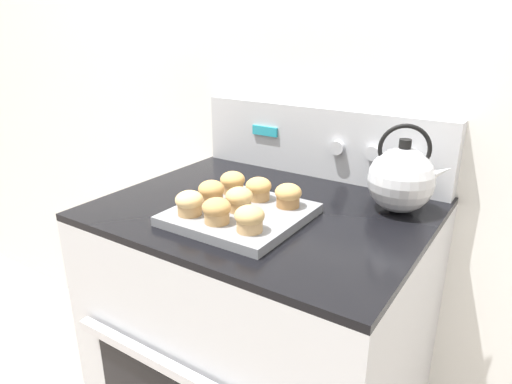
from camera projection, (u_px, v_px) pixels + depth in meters
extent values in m
cube|color=silver|center=(331.00, 79.00, 1.33)|extent=(8.00, 0.05, 2.40)
cube|color=#B7BABF|center=(265.00, 357.00, 1.31)|extent=(0.79, 0.65, 0.90)
cube|color=#B2B2B7|center=(178.00, 373.00, 0.97)|extent=(0.63, 0.02, 0.02)
cube|color=black|center=(266.00, 209.00, 1.15)|extent=(0.79, 0.65, 0.02)
cube|color=#B7BABF|center=(320.00, 142.00, 1.35)|extent=(0.77, 0.05, 0.21)
cube|color=teal|center=(265.00, 131.00, 1.41)|extent=(0.09, 0.01, 0.03)
cylinder|color=#B7BABF|center=(337.00, 148.00, 1.28)|extent=(0.04, 0.02, 0.04)
cylinder|color=#B7BABF|center=(373.00, 153.00, 1.23)|extent=(0.04, 0.02, 0.04)
cylinder|color=#B7BABF|center=(411.00, 159.00, 1.17)|extent=(0.04, 0.02, 0.04)
cube|color=slate|center=(240.00, 214.00, 1.07)|extent=(0.29, 0.29, 0.02)
cylinder|color=tan|center=(190.00, 209.00, 1.03)|extent=(0.05, 0.05, 0.03)
ellipsoid|color=tan|center=(189.00, 200.00, 1.03)|extent=(0.06, 0.06, 0.04)
cylinder|color=tan|center=(217.00, 216.00, 0.99)|extent=(0.05, 0.05, 0.03)
ellipsoid|color=#B2844C|center=(217.00, 207.00, 0.99)|extent=(0.06, 0.06, 0.04)
cylinder|color=tan|center=(250.00, 225.00, 0.95)|extent=(0.05, 0.05, 0.03)
ellipsoid|color=tan|center=(250.00, 215.00, 0.94)|extent=(0.06, 0.06, 0.04)
cylinder|color=#A37A4C|center=(212.00, 197.00, 1.10)|extent=(0.05, 0.05, 0.03)
ellipsoid|color=#B2844C|center=(211.00, 189.00, 1.09)|extent=(0.06, 0.06, 0.04)
cylinder|color=tan|center=(239.00, 205.00, 1.06)|extent=(0.05, 0.05, 0.03)
ellipsoid|color=tan|center=(239.00, 196.00, 1.05)|extent=(0.06, 0.06, 0.04)
cylinder|color=#A37A4C|center=(233.00, 187.00, 1.17)|extent=(0.05, 0.05, 0.03)
ellipsoid|color=tan|center=(233.00, 180.00, 1.16)|extent=(0.06, 0.06, 0.04)
cylinder|color=tan|center=(259.00, 194.00, 1.12)|extent=(0.05, 0.05, 0.03)
ellipsoid|color=tan|center=(259.00, 186.00, 1.12)|extent=(0.06, 0.06, 0.04)
cylinder|color=olive|center=(288.00, 201.00, 1.08)|extent=(0.05, 0.05, 0.03)
ellipsoid|color=tan|center=(288.00, 192.00, 1.07)|extent=(0.06, 0.06, 0.04)
sphere|color=silver|center=(401.00, 180.00, 1.09)|extent=(0.16, 0.16, 0.16)
cylinder|color=black|center=(405.00, 143.00, 1.06)|extent=(0.03, 0.03, 0.02)
cone|color=silver|center=(434.00, 174.00, 1.07)|extent=(0.09, 0.06, 0.07)
torus|color=black|center=(405.00, 149.00, 1.06)|extent=(0.12, 0.05, 0.12)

